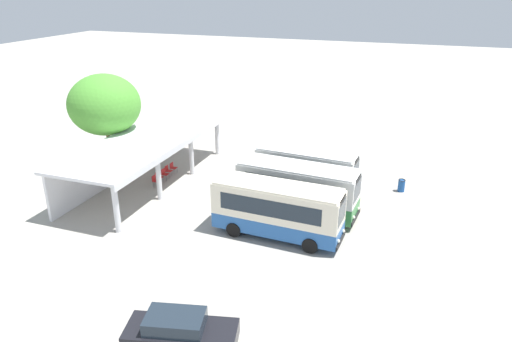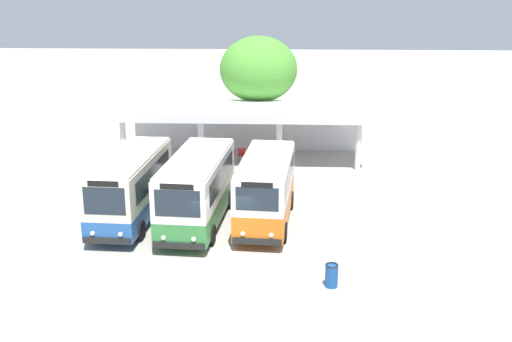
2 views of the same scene
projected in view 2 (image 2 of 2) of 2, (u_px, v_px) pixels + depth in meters
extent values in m
plane|color=#A39E93|center=(223.00, 248.00, 26.16)|extent=(180.00, 180.00, 0.00)
cylinder|color=black|center=(141.00, 230.00, 26.93)|extent=(0.26, 0.91, 0.90)
cylinder|color=black|center=(95.00, 229.00, 27.12)|extent=(0.26, 0.91, 0.90)
cylinder|color=black|center=(166.00, 196.00, 31.36)|extent=(0.26, 0.91, 0.90)
cylinder|color=black|center=(126.00, 195.00, 31.55)|extent=(0.26, 0.91, 0.90)
cube|color=#23569E|center=(132.00, 203.00, 29.13)|extent=(2.53, 7.58, 0.92)
cube|color=beige|center=(131.00, 176.00, 28.74)|extent=(2.53, 7.58, 1.84)
cube|color=beige|center=(129.00, 156.00, 28.46)|extent=(2.46, 7.35, 0.12)
cube|color=black|center=(107.00, 241.00, 25.62)|extent=(2.07, 0.20, 0.28)
cube|color=#1E2833|center=(104.00, 201.00, 25.17)|extent=(1.78, 0.14, 1.19)
cube|color=black|center=(103.00, 184.00, 24.95)|extent=(1.30, 0.11, 0.24)
cube|color=#1E2833|center=(154.00, 175.00, 28.72)|extent=(0.33, 5.98, 1.01)
cube|color=#1E2833|center=(109.00, 174.00, 28.92)|extent=(0.33, 5.98, 1.01)
sphere|color=#EAEACC|center=(120.00, 234.00, 25.49)|extent=(0.20, 0.20, 0.20)
sphere|color=#EAEACC|center=(93.00, 233.00, 25.60)|extent=(0.20, 0.20, 0.20)
cylinder|color=black|center=(212.00, 235.00, 26.43)|extent=(0.28, 0.91, 0.90)
cylinder|color=black|center=(162.00, 233.00, 26.68)|extent=(0.28, 0.91, 0.90)
cylinder|color=black|center=(229.00, 199.00, 30.89)|extent=(0.28, 0.91, 0.90)
cylinder|color=black|center=(187.00, 198.00, 31.15)|extent=(0.28, 0.91, 0.90)
cube|color=#337F3D|center=(198.00, 206.00, 28.66)|extent=(2.84, 7.71, 1.03)
cube|color=silver|center=(197.00, 177.00, 28.26)|extent=(2.84, 7.71, 1.76)
cube|color=silver|center=(196.00, 158.00, 27.99)|extent=(2.76, 7.48, 0.12)
cube|color=black|center=(179.00, 246.00, 25.14)|extent=(2.19, 0.26, 0.28)
cube|color=#1E2833|center=(177.00, 204.00, 24.66)|extent=(1.89, 0.19, 1.14)
cube|color=black|center=(177.00, 187.00, 24.46)|extent=(1.38, 0.15, 0.24)
cube|color=#1E2833|center=(222.00, 177.00, 28.21)|extent=(0.47, 6.04, 0.97)
cube|color=#1E2833|center=(173.00, 175.00, 28.47)|extent=(0.47, 6.04, 0.97)
sphere|color=#EAEACC|center=(194.00, 239.00, 24.99)|extent=(0.20, 0.20, 0.20)
sphere|color=#EAEACC|center=(163.00, 238.00, 25.13)|extent=(0.20, 0.20, 0.20)
cylinder|color=black|center=(284.00, 232.00, 26.72)|extent=(0.29, 0.91, 0.90)
cylinder|color=black|center=(237.00, 230.00, 26.97)|extent=(0.29, 0.91, 0.90)
cylinder|color=black|center=(291.00, 200.00, 30.77)|extent=(0.29, 0.91, 0.90)
cylinder|color=black|center=(250.00, 198.00, 31.02)|extent=(0.29, 0.91, 0.90)
cube|color=orange|center=(266.00, 204.00, 28.72)|extent=(2.70, 7.02, 1.17)
cube|color=white|center=(266.00, 176.00, 28.33)|extent=(2.70, 7.02, 1.56)
cube|color=white|center=(266.00, 159.00, 28.09)|extent=(2.62, 6.81, 0.12)
cube|color=black|center=(257.00, 241.00, 25.55)|extent=(2.08, 0.26, 0.28)
cube|color=#1E2833|center=(257.00, 199.00, 25.06)|extent=(1.79, 0.19, 1.01)
cube|color=black|center=(257.00, 185.00, 24.89)|extent=(1.31, 0.15, 0.24)
cube|color=#1E2833|center=(289.00, 175.00, 28.28)|extent=(0.46, 5.48, 0.86)
cube|color=#1E2833|center=(243.00, 174.00, 28.54)|extent=(0.46, 5.48, 0.86)
sphere|color=#EAEACC|center=(271.00, 235.00, 25.40)|extent=(0.20, 0.20, 0.20)
sphere|color=#EAEACC|center=(243.00, 234.00, 25.54)|extent=(0.20, 0.20, 0.20)
cylinder|color=silver|center=(123.00, 142.00, 37.72)|extent=(0.36, 0.36, 3.20)
cylinder|color=silver|center=(201.00, 143.00, 37.50)|extent=(0.36, 0.36, 3.20)
cylinder|color=silver|center=(279.00, 144.00, 37.28)|extent=(0.36, 0.36, 3.20)
cylinder|color=silver|center=(358.00, 145.00, 37.06)|extent=(0.36, 0.36, 3.20)
cube|color=silver|center=(245.00, 127.00, 41.92)|extent=(15.25, 0.20, 3.20)
cube|color=silver|center=(242.00, 109.00, 39.07)|extent=(15.75, 5.63, 0.20)
cube|color=silver|center=(239.00, 122.00, 36.49)|extent=(15.75, 0.10, 0.28)
cylinder|color=slate|center=(233.00, 160.00, 38.90)|extent=(0.03, 0.03, 0.44)
cylinder|color=slate|center=(228.00, 160.00, 38.93)|extent=(0.03, 0.03, 0.44)
cylinder|color=slate|center=(234.00, 158.00, 39.23)|extent=(0.03, 0.03, 0.44)
cylinder|color=slate|center=(228.00, 158.00, 39.26)|extent=(0.03, 0.03, 0.44)
cube|color=#B21E1E|center=(231.00, 155.00, 39.01)|extent=(0.46, 0.46, 0.04)
cube|color=#B21E1E|center=(231.00, 152.00, 39.14)|extent=(0.44, 0.06, 0.40)
cylinder|color=slate|center=(244.00, 159.00, 38.99)|extent=(0.03, 0.03, 0.44)
cylinder|color=slate|center=(238.00, 159.00, 39.02)|extent=(0.03, 0.03, 0.44)
cylinder|color=slate|center=(244.00, 158.00, 39.32)|extent=(0.03, 0.03, 0.44)
cylinder|color=slate|center=(239.00, 158.00, 39.35)|extent=(0.03, 0.03, 0.44)
cube|color=#B21E1E|center=(241.00, 155.00, 39.10)|extent=(0.46, 0.46, 0.04)
cube|color=#B21E1E|center=(242.00, 151.00, 39.24)|extent=(0.44, 0.06, 0.40)
cylinder|color=slate|center=(254.00, 160.00, 38.85)|extent=(0.03, 0.03, 0.44)
cylinder|color=slate|center=(249.00, 160.00, 38.88)|extent=(0.03, 0.03, 0.44)
cylinder|color=slate|center=(255.00, 159.00, 39.19)|extent=(0.03, 0.03, 0.44)
cylinder|color=slate|center=(249.00, 158.00, 39.22)|extent=(0.03, 0.03, 0.44)
cube|color=#B21E1E|center=(252.00, 156.00, 38.97)|extent=(0.46, 0.46, 0.04)
cube|color=#B21E1E|center=(252.00, 152.00, 39.10)|extent=(0.44, 0.06, 0.40)
cylinder|color=slate|center=(265.00, 160.00, 38.90)|extent=(0.03, 0.03, 0.44)
cylinder|color=slate|center=(259.00, 160.00, 38.93)|extent=(0.03, 0.03, 0.44)
cylinder|color=slate|center=(265.00, 158.00, 39.24)|extent=(0.03, 0.03, 0.44)
cylinder|color=slate|center=(260.00, 158.00, 39.27)|extent=(0.03, 0.03, 0.44)
cube|color=#B21E1E|center=(262.00, 155.00, 39.02)|extent=(0.46, 0.46, 0.04)
cube|color=#B21E1E|center=(263.00, 152.00, 39.15)|extent=(0.44, 0.06, 0.40)
cylinder|color=slate|center=(275.00, 160.00, 38.81)|extent=(0.03, 0.03, 0.44)
cylinder|color=slate|center=(270.00, 160.00, 38.84)|extent=(0.03, 0.03, 0.44)
cylinder|color=slate|center=(276.00, 159.00, 39.15)|extent=(0.03, 0.03, 0.44)
cylinder|color=slate|center=(270.00, 159.00, 39.18)|extent=(0.03, 0.03, 0.44)
cube|color=#B21E1E|center=(273.00, 156.00, 38.93)|extent=(0.46, 0.46, 0.04)
cube|color=#B21E1E|center=(273.00, 152.00, 39.06)|extent=(0.44, 0.06, 0.40)
cylinder|color=brown|center=(259.00, 121.00, 43.32)|extent=(0.32, 0.32, 3.31)
ellipsoid|color=#4C9933|center=(259.00, 69.00, 42.27)|extent=(5.37, 5.37, 4.56)
cylinder|color=#19478C|center=(332.00, 276.00, 22.70)|extent=(0.48, 0.48, 0.85)
torus|color=black|center=(332.00, 265.00, 22.57)|extent=(0.49, 0.49, 0.06)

